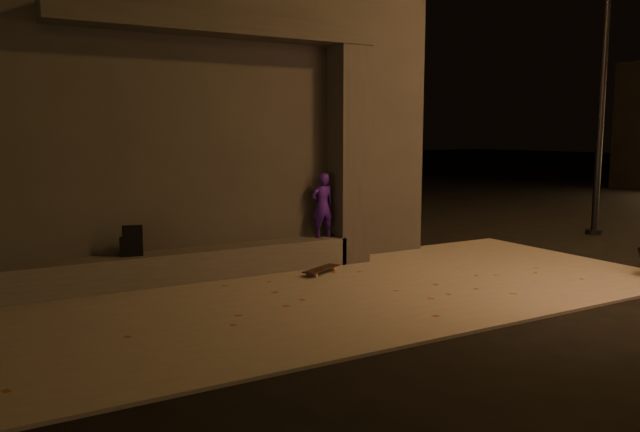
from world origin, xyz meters
TOP-DOWN VIEW (x-y plane):
  - ground at (0.00, 0.00)m, footprint 120.00×120.00m
  - sidewalk at (0.00, 2.00)m, footprint 11.00×4.40m
  - building at (-1.00, 6.49)m, footprint 9.00×5.10m
  - ledge at (-1.50, 3.75)m, footprint 6.00×0.55m
  - column at (1.70, 3.75)m, footprint 0.55×0.55m
  - canopy at (-0.50, 3.80)m, footprint 5.00×0.70m
  - skateboarder at (1.20, 3.75)m, footprint 0.41×0.29m
  - backpack at (-1.95, 3.75)m, footprint 0.36×0.28m
  - skateboard at (0.80, 3.10)m, footprint 0.79×0.53m
  - street_lamp_2 at (8.09, 3.62)m, footprint 0.36×0.36m

SIDE VIEW (x-z plane):
  - ground at x=0.00m, z-range 0.00..0.00m
  - sidewalk at x=0.00m, z-range 0.00..0.04m
  - skateboard at x=0.80m, z-range 0.07..0.15m
  - ledge at x=-1.50m, z-range 0.04..0.49m
  - backpack at x=-1.95m, z-range 0.42..0.87m
  - skateboarder at x=1.20m, z-range 0.49..1.57m
  - column at x=1.70m, z-range 0.04..3.64m
  - building at x=-1.00m, z-range -0.01..5.22m
  - canopy at x=-0.50m, z-range 3.64..3.92m
  - street_lamp_2 at x=8.09m, z-range 0.50..8.36m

